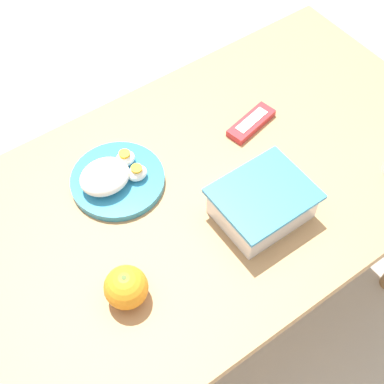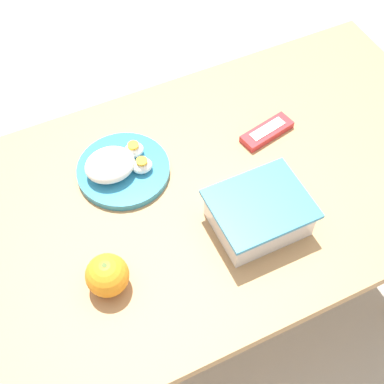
{
  "view_description": "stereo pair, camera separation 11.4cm",
  "coord_description": "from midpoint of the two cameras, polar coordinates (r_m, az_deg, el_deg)",
  "views": [
    {
      "loc": [
        0.41,
        0.54,
        1.67
      ],
      "look_at": [
        0.04,
        0.01,
        0.73
      ],
      "focal_mm": 50.0,
      "sensor_mm": 36.0,
      "label": 1
    },
    {
      "loc": [
        0.32,
        0.6,
        1.67
      ],
      "look_at": [
        0.04,
        0.01,
        0.73
      ],
      "focal_mm": 50.0,
      "sensor_mm": 36.0,
      "label": 2
    }
  ],
  "objects": [
    {
      "name": "rice_plate",
      "position": [
        1.19,
        -11.05,
        1.31
      ],
      "size": [
        0.21,
        0.21,
        0.07
      ],
      "color": "teal",
      "rests_on": "table"
    },
    {
      "name": "candy_bar",
      "position": [
        1.29,
        3.83,
        7.2
      ],
      "size": [
        0.14,
        0.07,
        0.02
      ],
      "color": "#B7282D",
      "rests_on": "table"
    },
    {
      "name": "food_container",
      "position": [
        1.12,
        4.59,
        -1.57
      ],
      "size": [
        0.2,
        0.16,
        0.08
      ],
      "color": "white",
      "rests_on": "table"
    },
    {
      "name": "orange_fruit",
      "position": [
        1.03,
        -10.25,
        -10.23
      ],
      "size": [
        0.08,
        0.08,
        0.08
      ],
      "color": "orange",
      "rests_on": "table"
    },
    {
      "name": "ground_plane",
      "position": [
        1.8,
        -1.16,
        -12.82
      ],
      "size": [
        10.0,
        10.0,
        0.0
      ],
      "primitive_type": "plane",
      "color": "#B2A899"
    },
    {
      "name": "table",
      "position": [
        1.26,
        -1.62,
        -2.32
      ],
      "size": [
        1.28,
        0.7,
        0.7
      ],
      "color": "#AD7F51",
      "rests_on": "ground_plane"
    }
  ]
}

